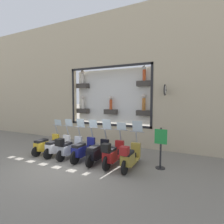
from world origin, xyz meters
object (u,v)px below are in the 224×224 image
scooter_black_2 (97,152)px  scooter_red_1 (112,154)px  scooter_yellow_6 (46,145)px  scooter_white_5 (57,146)px  shop_sign_post (161,147)px  scooter_silver_4 (69,147)px  scooter_olive_0 (130,157)px  scooter_navy_3 (83,150)px

scooter_black_2 → scooter_red_1: bearing=-94.7°
scooter_yellow_6 → scooter_white_5: bearing=-89.8°
scooter_black_2 → shop_sign_post: scooter_black_2 is taller
scooter_red_1 → shop_sign_post: (0.57, -1.70, 0.33)m
scooter_silver_4 → shop_sign_post: size_ratio=1.17×
scooter_olive_0 → scooter_yellow_6: size_ratio=1.01×
scooter_black_2 → scooter_silver_4: 1.41m
scooter_red_1 → scooter_navy_3: size_ratio=1.00×
scooter_red_1 → scooter_silver_4: (-0.01, 2.12, -0.02)m
scooter_black_2 → scooter_yellow_6: 2.83m
scooter_black_2 → scooter_yellow_6: size_ratio=1.00×
scooter_black_2 → scooter_white_5: scooter_black_2 is taller
scooter_red_1 → scooter_silver_4: 2.12m
scooter_yellow_6 → shop_sign_post: (0.52, -5.24, 0.40)m
scooter_navy_3 → scooter_white_5: size_ratio=1.01×
scooter_black_2 → scooter_navy_3: bearing=89.9°
scooter_silver_4 → scooter_yellow_6: size_ratio=1.00×
scooter_white_5 → scooter_yellow_6: size_ratio=1.00×
scooter_olive_0 → scooter_white_5: size_ratio=1.00×
scooter_navy_3 → scooter_olive_0: bearing=-91.7°
scooter_yellow_6 → scooter_navy_3: bearing=-89.8°
scooter_red_1 → scooter_navy_3: (0.06, 1.41, -0.04)m
scooter_black_2 → shop_sign_post: size_ratio=1.18×
scooter_yellow_6 → scooter_silver_4: bearing=-92.4°
scooter_olive_0 → scooter_red_1: scooter_olive_0 is taller
scooter_red_1 → scooter_black_2: (0.06, 0.71, -0.05)m
scooter_silver_4 → scooter_black_2: bearing=-87.3°
scooter_olive_0 → scooter_silver_4: scooter_olive_0 is taller
scooter_olive_0 → scooter_black_2: (0.06, 1.41, -0.04)m
shop_sign_post → scooter_black_2: bearing=102.0°
scooter_black_2 → scooter_navy_3: (0.00, 0.71, 0.01)m
scooter_olive_0 → scooter_white_5: (0.06, 3.53, -0.06)m
scooter_black_2 → scooter_silver_4: bearing=92.7°
scooter_olive_0 → scooter_yellow_6: scooter_olive_0 is taller
scooter_black_2 → scooter_yellow_6: scooter_black_2 is taller
scooter_olive_0 → scooter_black_2: bearing=87.5°
scooter_silver_4 → shop_sign_post: bearing=-81.4°
scooter_white_5 → shop_sign_post: size_ratio=1.17×
scooter_olive_0 → scooter_black_2: size_ratio=1.00×
scooter_black_2 → scooter_silver_4: scooter_black_2 is taller
scooter_red_1 → scooter_silver_4: scooter_silver_4 is taller
scooter_navy_3 → scooter_yellow_6: bearing=90.2°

